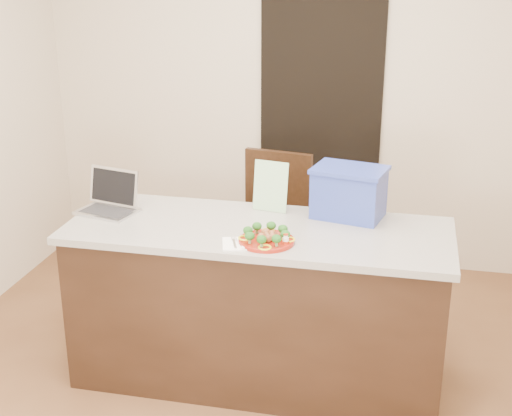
% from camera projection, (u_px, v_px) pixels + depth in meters
% --- Properties ---
extents(ground, '(4.00, 4.00, 0.00)m').
position_uv_depth(ground, '(248.00, 400.00, 3.89)').
color(ground, brown).
rests_on(ground, ground).
extents(room_shell, '(4.00, 4.00, 4.00)m').
position_uv_depth(room_shell, '(247.00, 108.00, 3.33)').
color(room_shell, white).
rests_on(room_shell, ground).
extents(doorway, '(0.90, 0.02, 2.00)m').
position_uv_depth(doorway, '(320.00, 136.00, 5.34)').
color(doorway, black).
rests_on(doorway, ground).
extents(island, '(2.06, 0.76, 0.92)m').
position_uv_depth(island, '(258.00, 304.00, 3.96)').
color(island, black).
rests_on(island, ground).
extents(plate, '(0.29, 0.29, 0.02)m').
position_uv_depth(plate, '(266.00, 241.00, 3.60)').
color(plate, maroon).
rests_on(plate, island).
extents(meatballs, '(0.10, 0.11, 0.04)m').
position_uv_depth(meatballs, '(268.00, 236.00, 3.59)').
color(meatballs, brown).
rests_on(meatballs, plate).
extents(broccoli, '(0.24, 0.24, 0.04)m').
position_uv_depth(broccoli, '(267.00, 232.00, 3.58)').
color(broccoli, '#164612').
rests_on(broccoli, plate).
extents(pepper_rings, '(0.29, 0.29, 0.01)m').
position_uv_depth(pepper_rings, '(266.00, 239.00, 3.60)').
color(pepper_rings, yellow).
rests_on(pepper_rings, plate).
extents(napkin, '(0.21, 0.21, 0.01)m').
position_uv_depth(napkin, '(239.00, 244.00, 3.58)').
color(napkin, white).
rests_on(napkin, island).
extents(fork, '(0.05, 0.14, 0.00)m').
position_uv_depth(fork, '(236.00, 242.00, 3.59)').
color(fork, '#B6B5BA').
rests_on(fork, napkin).
extents(knife, '(0.03, 0.17, 0.01)m').
position_uv_depth(knife, '(244.00, 244.00, 3.56)').
color(knife, white).
rests_on(knife, napkin).
extents(yogurt_bottle, '(0.03, 0.03, 0.07)m').
position_uv_depth(yogurt_bottle, '(286.00, 241.00, 3.55)').
color(yogurt_bottle, white).
rests_on(yogurt_bottle, island).
extents(laptop, '(0.36, 0.32, 0.23)m').
position_uv_depth(laptop, '(110.00, 200.00, 4.04)').
color(laptop, '#B5B5BA').
rests_on(laptop, island).
extents(leaflet, '(0.21, 0.08, 0.28)m').
position_uv_depth(leaflet, '(271.00, 186.00, 4.00)').
color(leaflet, white).
rests_on(leaflet, island).
extents(blue_box, '(0.44, 0.35, 0.28)m').
position_uv_depth(blue_box, '(349.00, 192.00, 3.91)').
color(blue_box, '#2B3D9E').
rests_on(blue_box, island).
extents(chair, '(0.54, 0.55, 1.06)m').
position_uv_depth(chair, '(275.00, 222.00, 4.76)').
color(chair, '#311B0E').
rests_on(chair, ground).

